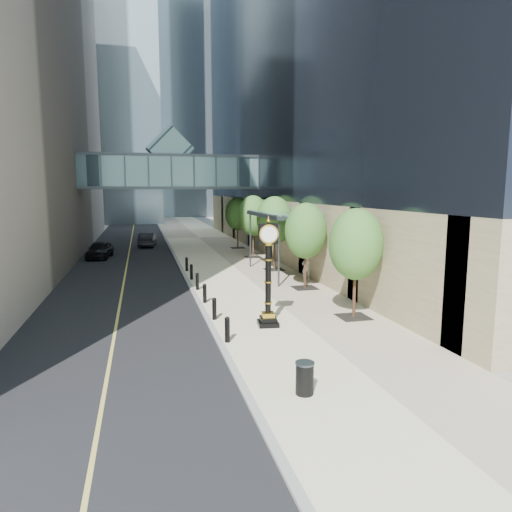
{
  "coord_description": "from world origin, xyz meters",
  "views": [
    {
      "loc": [
        -5.77,
        -15.72,
        5.91
      ],
      "look_at": [
        -0.49,
        5.23,
        2.75
      ],
      "focal_mm": 32.0,
      "sensor_mm": 36.0,
      "label": 1
    }
  ],
  "objects_px": {
    "street_clock": "(268,280)",
    "car_far": "(147,239)",
    "pedestrian": "(306,268)",
    "car_near": "(100,250)",
    "trash_bin": "(305,379)"
  },
  "relations": [
    {
      "from": "trash_bin",
      "to": "car_far",
      "type": "relative_size",
      "value": 0.21
    },
    {
      "from": "trash_bin",
      "to": "car_near",
      "type": "relative_size",
      "value": 0.21
    },
    {
      "from": "street_clock",
      "to": "trash_bin",
      "type": "distance_m",
      "value": 6.92
    },
    {
      "from": "street_clock",
      "to": "pedestrian",
      "type": "distance_m",
      "value": 10.42
    },
    {
      "from": "pedestrian",
      "to": "car_far",
      "type": "relative_size",
      "value": 0.38
    },
    {
      "from": "street_clock",
      "to": "pedestrian",
      "type": "bearing_deg",
      "value": 66.87
    },
    {
      "from": "car_near",
      "to": "car_far",
      "type": "distance_m",
      "value": 8.61
    },
    {
      "from": "car_far",
      "to": "pedestrian",
      "type": "bearing_deg",
      "value": 121.33
    },
    {
      "from": "pedestrian",
      "to": "car_near",
      "type": "height_order",
      "value": "pedestrian"
    },
    {
      "from": "street_clock",
      "to": "car_far",
      "type": "distance_m",
      "value": 30.65
    },
    {
      "from": "street_clock",
      "to": "car_near",
      "type": "height_order",
      "value": "street_clock"
    },
    {
      "from": "street_clock",
      "to": "trash_bin",
      "type": "bearing_deg",
      "value": -90.29
    },
    {
      "from": "street_clock",
      "to": "car_near",
      "type": "xyz_separation_m",
      "value": [
        -8.75,
        22.7,
        -1.3
      ]
    },
    {
      "from": "pedestrian",
      "to": "car_far",
      "type": "bearing_deg",
      "value": -63.69
    },
    {
      "from": "trash_bin",
      "to": "car_near",
      "type": "bearing_deg",
      "value": 105.16
    }
  ]
}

